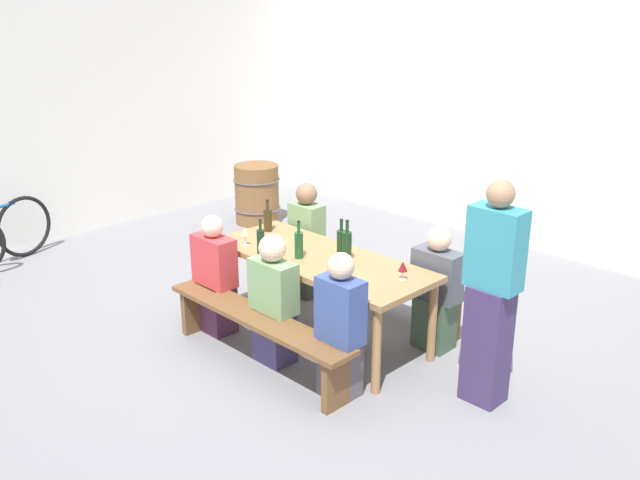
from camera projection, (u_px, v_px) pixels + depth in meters
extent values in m
plane|color=slate|center=(320.00, 337.00, 6.04)|extent=(24.00, 24.00, 0.00)
cube|color=silver|center=(534.00, 111.00, 7.80)|extent=(14.00, 0.20, 3.20)
cube|color=silver|center=(73.00, 104.00, 8.32)|extent=(0.20, 7.29, 3.20)
cube|color=#9E7247|center=(320.00, 260.00, 5.80)|extent=(2.03, 0.81, 0.05)
cylinder|color=#9E7247|center=(222.00, 281.00, 6.31)|extent=(0.07, 0.07, 0.70)
cylinder|color=#9E7247|center=(376.00, 351.00, 5.07)|extent=(0.07, 0.07, 0.70)
cylinder|color=#9E7247|center=(278.00, 262.00, 6.77)|extent=(0.07, 0.07, 0.70)
cylinder|color=#9E7247|center=(432.00, 322.00, 5.53)|extent=(0.07, 0.07, 0.70)
cube|color=brown|center=(257.00, 317.00, 5.42)|extent=(1.93, 0.30, 0.04)
cube|color=brown|center=(195.00, 310.00, 6.07)|extent=(0.06, 0.24, 0.41)
cube|color=brown|center=(336.00, 383.00, 4.92)|extent=(0.06, 0.24, 0.41)
cube|color=brown|center=(374.00, 270.00, 6.36)|extent=(1.93, 0.30, 0.04)
cube|color=brown|center=(309.00, 268.00, 7.01)|extent=(0.06, 0.24, 0.41)
cube|color=brown|center=(450.00, 321.00, 5.86)|extent=(0.06, 0.24, 0.41)
cylinder|color=#143319|center=(261.00, 242.00, 5.79)|extent=(0.07, 0.07, 0.22)
cylinder|color=#143319|center=(260.00, 225.00, 5.74)|extent=(0.02, 0.02, 0.08)
cylinder|color=black|center=(260.00, 220.00, 5.73)|extent=(0.03, 0.03, 0.01)
cylinder|color=#143319|center=(347.00, 247.00, 5.66)|extent=(0.08, 0.08, 0.25)
cylinder|color=#143319|center=(347.00, 227.00, 5.60)|extent=(0.03, 0.03, 0.09)
cylinder|color=black|center=(347.00, 221.00, 5.59)|extent=(0.03, 0.03, 0.01)
cylinder|color=#143319|center=(341.00, 243.00, 5.78)|extent=(0.08, 0.08, 0.22)
cylinder|color=#143319|center=(341.00, 225.00, 5.72)|extent=(0.03, 0.03, 0.09)
cylinder|color=black|center=(341.00, 220.00, 5.71)|extent=(0.03, 0.03, 0.01)
cylinder|color=#194723|center=(299.00, 245.00, 5.73)|extent=(0.07, 0.07, 0.22)
cylinder|color=#194723|center=(299.00, 227.00, 5.67)|extent=(0.03, 0.03, 0.09)
cylinder|color=black|center=(299.00, 222.00, 5.66)|extent=(0.03, 0.03, 0.01)
cylinder|color=#332814|center=(268.00, 220.00, 6.40)|extent=(0.08, 0.08, 0.22)
cylinder|color=#332814|center=(267.00, 205.00, 6.35)|extent=(0.03, 0.03, 0.08)
cylinder|color=black|center=(267.00, 200.00, 6.33)|extent=(0.03, 0.03, 0.01)
cylinder|color=silver|center=(402.00, 279.00, 5.32)|extent=(0.06, 0.06, 0.01)
cylinder|color=silver|center=(403.00, 275.00, 5.31)|extent=(0.01, 0.01, 0.06)
cone|color=maroon|center=(403.00, 266.00, 5.29)|extent=(0.07, 0.07, 0.08)
cylinder|color=silver|center=(245.00, 245.00, 6.06)|extent=(0.06, 0.06, 0.01)
cylinder|color=silver|center=(245.00, 240.00, 6.04)|extent=(0.01, 0.01, 0.09)
cone|color=beige|center=(245.00, 231.00, 6.01)|extent=(0.06, 0.06, 0.08)
cube|color=#542B46|center=(217.00, 307.00, 6.08)|extent=(0.31, 0.24, 0.45)
cube|color=#C6383D|center=(214.00, 261.00, 5.94)|extent=(0.41, 0.20, 0.43)
sphere|color=beige|center=(212.00, 226.00, 5.83)|extent=(0.19, 0.19, 0.19)
cube|color=#433A69|center=(275.00, 336.00, 5.57)|extent=(0.30, 0.24, 0.45)
cube|color=#729966|center=(273.00, 286.00, 5.42)|extent=(0.40, 0.20, 0.42)
sphere|color=beige|center=(272.00, 248.00, 5.32)|extent=(0.22, 0.22, 0.22)
cube|color=#554E57|center=(340.00, 368.00, 5.08)|extent=(0.26, 0.24, 0.45)
cube|color=#384C8C|center=(340.00, 310.00, 4.93)|extent=(0.34, 0.20, 0.49)
sphere|color=beige|center=(341.00, 266.00, 4.81)|extent=(0.20, 0.20, 0.20)
cube|color=#373F34|center=(307.00, 274.00, 6.82)|extent=(0.25, 0.24, 0.45)
cube|color=#729966|center=(307.00, 229.00, 6.67)|extent=(0.33, 0.20, 0.49)
sphere|color=#846047|center=(307.00, 194.00, 6.55)|extent=(0.21, 0.21, 0.21)
cube|color=#3F5841|center=(434.00, 322.00, 5.80)|extent=(0.31, 0.24, 0.45)
cube|color=#4C515B|center=(437.00, 275.00, 5.65)|extent=(0.41, 0.20, 0.42)
sphere|color=beige|center=(439.00, 239.00, 5.55)|extent=(0.20, 0.20, 0.20)
cube|color=#3B2D57|center=(487.00, 345.00, 4.96)|extent=(0.29, 0.24, 0.90)
cube|color=teal|center=(496.00, 248.00, 4.71)|extent=(0.38, 0.20, 0.58)
sphere|color=#A87A5B|center=(501.00, 194.00, 4.58)|extent=(0.19, 0.19, 0.19)
cylinder|color=brown|center=(257.00, 194.00, 9.00)|extent=(0.57, 0.57, 0.77)
torus|color=#4C4C51|center=(256.00, 180.00, 8.94)|extent=(0.61, 0.61, 0.02)
torus|color=#4C4C51|center=(257.00, 208.00, 9.06)|extent=(0.61, 0.61, 0.02)
torus|color=black|center=(24.00, 227.00, 7.82)|extent=(0.21, 0.70, 0.70)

